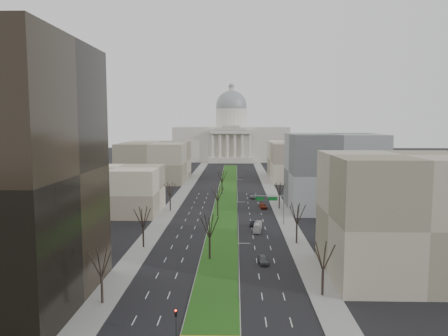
% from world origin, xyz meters
% --- Properties ---
extents(ground, '(600.00, 600.00, 0.00)m').
position_xyz_m(ground, '(0.00, 120.00, 0.00)').
color(ground, black).
rests_on(ground, ground).
extents(median, '(8.00, 222.03, 0.20)m').
position_xyz_m(median, '(0.00, 118.99, 0.10)').
color(median, '#999993').
rests_on(median, ground).
extents(sidewalk_left, '(5.00, 330.00, 0.15)m').
position_xyz_m(sidewalk_left, '(-17.50, 95.00, 0.07)').
color(sidewalk_left, gray).
rests_on(sidewalk_left, ground).
extents(sidewalk_right, '(5.00, 330.00, 0.15)m').
position_xyz_m(sidewalk_right, '(17.50, 95.00, 0.07)').
color(sidewalk_right, gray).
rests_on(sidewalk_right, ground).
extents(capitol, '(80.00, 46.00, 55.00)m').
position_xyz_m(capitol, '(0.00, 269.59, 16.31)').
color(capitol, beige).
rests_on(capitol, ground).
extents(building_beige_left, '(26.00, 22.00, 14.00)m').
position_xyz_m(building_beige_left, '(-33.00, 85.00, 7.00)').
color(building_beige_left, gray).
rests_on(building_beige_left, ground).
extents(building_tan_right, '(26.00, 24.00, 22.00)m').
position_xyz_m(building_tan_right, '(33.00, 32.00, 11.00)').
color(building_tan_right, gray).
rests_on(building_tan_right, ground).
extents(building_grey_right, '(28.00, 26.00, 24.00)m').
position_xyz_m(building_grey_right, '(34.00, 92.00, 12.00)').
color(building_grey_right, '#5C5F61').
rests_on(building_grey_right, ground).
extents(building_far_left, '(30.00, 40.00, 18.00)m').
position_xyz_m(building_far_left, '(-35.00, 160.00, 9.00)').
color(building_far_left, gray).
rests_on(building_far_left, ground).
extents(building_far_right, '(30.00, 40.00, 18.00)m').
position_xyz_m(building_far_right, '(35.00, 165.00, 9.00)').
color(building_far_right, gray).
rests_on(building_far_right, ground).
extents(tree_left_near, '(5.10, 5.10, 9.18)m').
position_xyz_m(tree_left_near, '(-17.20, 18.00, 6.61)').
color(tree_left_near, black).
rests_on(tree_left_near, ground).
extents(tree_left_mid, '(5.40, 5.40, 9.72)m').
position_xyz_m(tree_left_mid, '(-17.20, 48.00, 7.00)').
color(tree_left_mid, black).
rests_on(tree_left_mid, ground).
extents(tree_left_far, '(5.28, 5.28, 9.50)m').
position_xyz_m(tree_left_far, '(-17.20, 88.00, 6.84)').
color(tree_left_far, black).
rests_on(tree_left_far, ground).
extents(tree_right_near, '(5.16, 5.16, 9.29)m').
position_xyz_m(tree_right_near, '(17.20, 22.00, 6.69)').
color(tree_right_near, black).
rests_on(tree_right_near, ground).
extents(tree_right_mid, '(5.52, 5.52, 9.94)m').
position_xyz_m(tree_right_mid, '(17.20, 52.00, 7.16)').
color(tree_right_mid, black).
rests_on(tree_right_mid, ground).
extents(tree_right_far, '(5.04, 5.04, 9.07)m').
position_xyz_m(tree_right_far, '(17.20, 92.00, 6.53)').
color(tree_right_far, black).
rests_on(tree_right_far, ground).
extents(tree_median_a, '(5.40, 5.40, 9.72)m').
position_xyz_m(tree_median_a, '(-2.00, 40.00, 7.00)').
color(tree_median_a, black).
rests_on(tree_median_a, ground).
extents(tree_median_b, '(5.40, 5.40, 9.72)m').
position_xyz_m(tree_median_b, '(-2.00, 80.00, 7.00)').
color(tree_median_b, black).
rests_on(tree_median_b, ground).
extents(tree_median_c, '(5.40, 5.40, 9.72)m').
position_xyz_m(tree_median_c, '(-2.00, 120.00, 7.00)').
color(tree_median_c, black).
rests_on(tree_median_c, ground).
extents(streetlamp_median_a, '(1.90, 0.20, 9.16)m').
position_xyz_m(streetlamp_median_a, '(3.76, 20.00, 4.81)').
color(streetlamp_median_a, gray).
rests_on(streetlamp_median_a, ground).
extents(streetlamp_median_b, '(1.90, 0.20, 9.16)m').
position_xyz_m(streetlamp_median_b, '(3.76, 55.00, 4.81)').
color(streetlamp_median_b, gray).
rests_on(streetlamp_median_b, ground).
extents(streetlamp_median_c, '(1.90, 0.20, 9.16)m').
position_xyz_m(streetlamp_median_c, '(3.76, 95.00, 4.81)').
color(streetlamp_median_c, gray).
rests_on(streetlamp_median_c, ground).
extents(traffic_signal_median, '(0.32, 0.41, 4.30)m').
position_xyz_m(traffic_signal_median, '(-4.30, 6.93, 2.79)').
color(traffic_signal_median, '#2D2D30').
rests_on(traffic_signal_median, ground).
extents(mast_arm_signs, '(9.12, 0.24, 8.09)m').
position_xyz_m(mast_arm_signs, '(13.49, 70.03, 6.11)').
color(mast_arm_signs, gray).
rests_on(mast_arm_signs, ground).
extents(car_grey_near, '(2.46, 4.83, 1.58)m').
position_xyz_m(car_grey_near, '(8.64, 37.85, 0.79)').
color(car_grey_near, '#515559').
rests_on(car_grey_near, ground).
extents(car_black, '(1.81, 4.16, 1.33)m').
position_xyz_m(car_black, '(7.92, 68.86, 0.67)').
color(car_black, black).
rests_on(car_black, ground).
extents(car_red, '(2.61, 5.37, 1.51)m').
position_xyz_m(car_red, '(12.06, 92.90, 0.75)').
color(car_red, maroon).
rests_on(car_red, ground).
extents(car_grey_far, '(2.15, 4.59, 1.27)m').
position_xyz_m(car_grey_far, '(9.64, 110.93, 0.64)').
color(car_grey_far, '#515459').
rests_on(car_grey_far, ground).
extents(box_van, '(2.65, 7.72, 2.11)m').
position_xyz_m(box_van, '(8.89, 63.55, 1.05)').
color(box_van, silver).
rests_on(box_van, ground).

